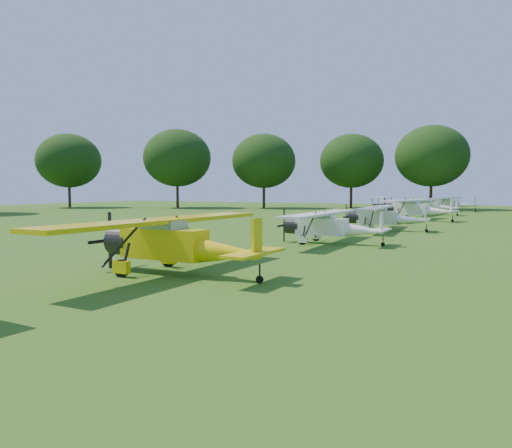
{
  "coord_description": "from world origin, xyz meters",
  "views": [
    {
      "loc": [
        10.77,
        -23.78,
        3.07
      ],
      "look_at": [
        -0.63,
        -2.72,
        1.4
      ],
      "focal_mm": 35.0,
      "sensor_mm": 36.0,
      "label": 1
    }
  ],
  "objects": [
    {
      "name": "aircraft_7",
      "position": [
        1.59,
        50.33,
        1.21
      ],
      "size": [
        6.68,
        10.59,
        2.08
      ],
      "rotation": [
        0.0,
        0.0,
        -0.15
      ],
      "color": "silver",
      "rests_on": "ground"
    },
    {
      "name": "aircraft_2",
      "position": [
        -0.25,
        -9.52,
        1.28
      ],
      "size": [
        6.97,
        11.06,
        2.19
      ],
      "rotation": [
        0.0,
        0.0,
        -0.0
      ],
      "color": "yellow",
      "rests_on": "ground"
    },
    {
      "name": "golf_cart",
      "position": [
        -5.18,
        38.79,
        0.71
      ],
      "size": [
        2.82,
        2.26,
        2.11
      ],
      "rotation": [
        0.0,
        0.0,
        -0.37
      ],
      "color": "red",
      "rests_on": "ground"
    },
    {
      "name": "aircraft_6",
      "position": [
        0.68,
        38.38,
        1.18
      ],
      "size": [
        6.42,
        10.21,
        2.01
      ],
      "rotation": [
        0.0,
        0.0,
        -0.06
      ],
      "color": "white",
      "rests_on": "ground"
    },
    {
      "name": "aircraft_3",
      "position": [
        1.09,
        2.81,
        1.12
      ],
      "size": [
        6.09,
        9.69,
        1.91
      ],
      "rotation": [
        0.0,
        0.0,
        0.04
      ],
      "color": "white",
      "rests_on": "ground"
    },
    {
      "name": "tree_belt",
      "position": [
        3.57,
        0.16,
        8.03
      ],
      "size": [
        137.36,
        130.27,
        14.52
      ],
      "color": "#312213",
      "rests_on": "ground"
    },
    {
      "name": "ground",
      "position": [
        0.0,
        0.0,
        0.0
      ],
      "size": [
        160.0,
        160.0,
        0.0
      ],
      "primitive_type": "plane",
      "color": "#265615",
      "rests_on": "ground"
    },
    {
      "name": "aircraft_5",
      "position": [
        1.34,
        26.53,
        1.3
      ],
      "size": [
        7.17,
        11.35,
        2.23
      ],
      "rotation": [
        0.0,
        0.0,
        -0.16
      ],
      "color": "white",
      "rests_on": "ground"
    },
    {
      "name": "aircraft_4",
      "position": [
        1.53,
        13.21,
        1.13
      ],
      "size": [
        6.18,
        9.84,
        1.93
      ],
      "rotation": [
        0.0,
        0.0,
        0.1
      ],
      "color": "silver",
      "rests_on": "ground"
    }
  ]
}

